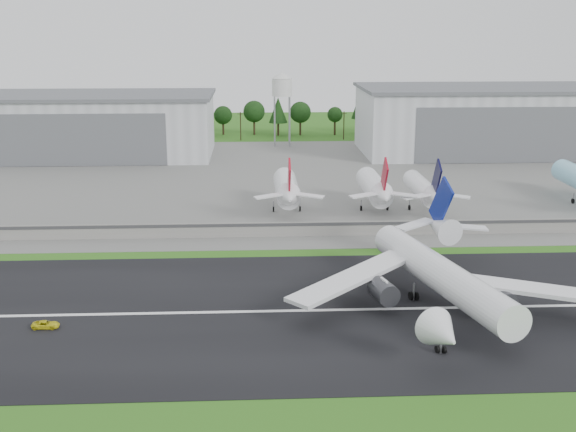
{
  "coord_description": "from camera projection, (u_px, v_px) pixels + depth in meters",
  "views": [
    {
      "loc": [
        -16.73,
        -105.47,
        47.79
      ],
      "look_at": [
        -9.65,
        40.0,
        9.0
      ],
      "focal_mm": 45.0,
      "sensor_mm": 36.0,
      "label": 1
    }
  ],
  "objects": [
    {
      "name": "water_tower",
      "position": [
        282.0,
        85.0,
        286.88
      ],
      "size": [
        8.4,
        8.4,
        29.4
      ],
      "color": "#99999E",
      "rests_on": "ground"
    },
    {
      "name": "parked_jet_red_b",
      "position": [
        376.0,
        189.0,
        187.87
      ],
      "size": [
        7.36,
        31.29,
        16.87
      ],
      "color": "white",
      "rests_on": "ground"
    },
    {
      "name": "parked_jet_red_a",
      "position": [
        287.0,
        189.0,
        186.78
      ],
      "size": [
        7.36,
        31.29,
        16.92
      ],
      "color": "white",
      "rests_on": "ground"
    },
    {
      "name": "runway_centerline",
      "position": [
        352.0,
        310.0,
        124.5
      ],
      "size": [
        220.0,
        1.0,
        0.02
      ],
      "primitive_type": "cube",
      "color": "white",
      "rests_on": "runway"
    },
    {
      "name": "apron",
      "position": [
        306.0,
        178.0,
        230.69
      ],
      "size": [
        320.0,
        150.0,
        0.1
      ],
      "primitive_type": "cube",
      "color": "slate",
      "rests_on": "ground"
    },
    {
      "name": "runway",
      "position": [
        352.0,
        310.0,
        124.52
      ],
      "size": [
        320.0,
        60.0,
        0.1
      ],
      "primitive_type": "cube",
      "color": "black",
      "rests_on": "ground"
    },
    {
      "name": "hangar_west",
      "position": [
        82.0,
        125.0,
        267.31
      ],
      "size": [
        97.0,
        44.0,
        23.2
      ],
      "color": "silver",
      "rests_on": "ground"
    },
    {
      "name": "ground_vehicle",
      "position": [
        46.0,
        325.0,
        116.82
      ],
      "size": [
        4.37,
        2.02,
        1.21
      ],
      "primitive_type": "imported",
      "rotation": [
        0.0,
        0.0,
        1.57
      ],
      "color": "yellow",
      "rests_on": "runway"
    },
    {
      "name": "utility_poles",
      "position": [
        292.0,
        140.0,
        307.91
      ],
      "size": [
        230.0,
        3.0,
        12.0
      ],
      "primitive_type": null,
      "color": "black",
      "rests_on": "ground"
    },
    {
      "name": "blast_fence",
      "position": [
        326.0,
        229.0,
        167.49
      ],
      "size": [
        240.0,
        0.61,
        3.5
      ],
      "color": "gray",
      "rests_on": "ground"
    },
    {
      "name": "main_airliner",
      "position": [
        441.0,
        283.0,
        123.57
      ],
      "size": [
        55.67,
        58.67,
        18.17
      ],
      "rotation": [
        0.0,
        0.0,
        3.38
      ],
      "color": "white",
      "rests_on": "runway"
    },
    {
      "name": "ground",
      "position": [
        361.0,
        334.0,
        114.88
      ],
      "size": [
        600.0,
        600.0,
        0.0
      ],
      "primitive_type": "plane",
      "color": "#266317",
      "rests_on": "ground"
    },
    {
      "name": "treeline",
      "position": [
        291.0,
        135.0,
        322.39
      ],
      "size": [
        320.0,
        16.0,
        22.0
      ],
      "primitive_type": null,
      "color": "black",
      "rests_on": "ground"
    },
    {
      "name": "hangar_east",
      "position": [
        494.0,
        120.0,
        274.33
      ],
      "size": [
        102.0,
        47.0,
        25.2
      ],
      "color": "silver",
      "rests_on": "ground"
    },
    {
      "name": "parked_jet_navy",
      "position": [
        425.0,
        190.0,
        188.52
      ],
      "size": [
        7.36,
        31.29,
        16.4
      ],
      "color": "white",
      "rests_on": "ground"
    }
  ]
}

